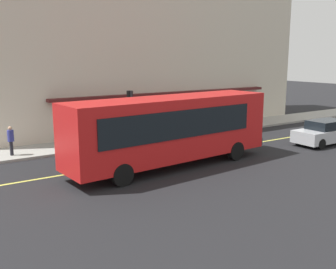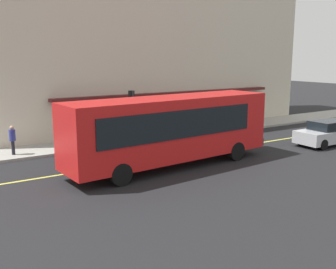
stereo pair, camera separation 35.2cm
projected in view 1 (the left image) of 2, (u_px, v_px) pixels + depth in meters
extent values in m
plane|color=black|center=(190.00, 154.00, 22.39)|extent=(120.00, 120.00, 0.00)
cube|color=#9E9B93|center=(144.00, 137.00, 26.62)|extent=(80.00, 3.08, 0.15)
cube|color=#D8D14C|center=(190.00, 154.00, 22.39)|extent=(36.00, 0.16, 0.01)
cube|color=beige|center=(140.00, 26.00, 31.47)|extent=(25.89, 8.49, 15.76)
cube|color=#4C1919|center=(171.00, 93.00, 28.78)|extent=(18.12, 0.70, 0.20)
cube|color=black|center=(169.00, 111.00, 29.21)|extent=(15.53, 0.08, 2.00)
cube|color=red|center=(171.00, 127.00, 19.44)|extent=(11.16, 3.31, 3.00)
cube|color=black|center=(245.00, 111.00, 22.64)|extent=(0.28, 2.10, 1.80)
cube|color=black|center=(151.00, 118.00, 20.17)|extent=(8.78, 0.72, 1.32)
cube|color=black|center=(183.00, 124.00, 18.20)|extent=(8.78, 0.72, 1.32)
cube|color=#0CF259|center=(247.00, 96.00, 22.51)|extent=(0.22, 1.90, 0.36)
cube|color=#2D2D33|center=(245.00, 138.00, 23.01)|extent=(0.34, 2.41, 0.40)
cylinder|color=black|center=(207.00, 144.00, 22.72)|extent=(1.02, 0.37, 1.00)
cylinder|color=black|center=(236.00, 151.00, 20.97)|extent=(1.02, 0.37, 1.00)
cylinder|color=black|center=(97.00, 163.00, 18.50)|extent=(1.02, 0.37, 1.00)
cylinder|color=black|center=(122.00, 175.00, 16.74)|extent=(1.02, 0.37, 1.00)
cylinder|color=#2D2D33|center=(132.00, 116.00, 24.72)|extent=(0.12, 0.12, 3.20)
cube|color=black|center=(130.00, 98.00, 24.66)|extent=(0.30, 0.30, 0.90)
sphere|color=red|center=(129.00, 93.00, 24.75)|extent=(0.18, 0.18, 0.18)
sphere|color=orange|center=(129.00, 98.00, 24.80)|extent=(0.18, 0.18, 0.18)
sphere|color=green|center=(129.00, 102.00, 24.86)|extent=(0.18, 0.18, 0.18)
cube|color=#B7BABF|center=(324.00, 135.00, 24.80)|extent=(4.32, 1.84, 0.75)
cube|color=black|center=(327.00, 124.00, 24.76)|extent=(2.42, 1.53, 0.55)
cylinder|color=black|center=(321.00, 144.00, 23.42)|extent=(0.64, 0.23, 0.64)
cylinder|color=black|center=(299.00, 139.00, 24.78)|extent=(0.64, 0.23, 0.64)
cylinder|color=black|center=(327.00, 135.00, 26.29)|extent=(0.64, 0.23, 0.64)
cylinder|color=black|center=(150.00, 128.00, 27.13)|extent=(0.18, 0.18, 0.85)
cylinder|color=#26723F|center=(150.00, 117.00, 26.99)|extent=(0.34, 0.34, 0.67)
sphere|color=tan|center=(150.00, 111.00, 26.90)|extent=(0.24, 0.24, 0.24)
cylinder|color=black|center=(12.00, 148.00, 21.38)|extent=(0.18, 0.18, 0.78)
cylinder|color=#33388C|center=(11.00, 136.00, 21.24)|extent=(0.34, 0.34, 0.62)
sphere|color=tan|center=(10.00, 128.00, 21.16)|extent=(0.22, 0.22, 0.22)
cylinder|color=black|center=(199.00, 122.00, 29.57)|extent=(0.18, 0.18, 0.86)
cylinder|color=#33388C|center=(199.00, 112.00, 29.42)|extent=(0.34, 0.34, 0.68)
sphere|color=tan|center=(199.00, 106.00, 29.33)|extent=(0.24, 0.24, 0.24)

